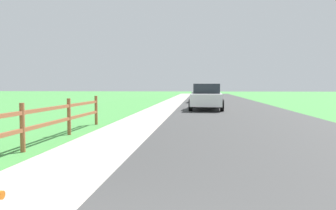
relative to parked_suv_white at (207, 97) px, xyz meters
name	(u,v)px	position (x,y,z in m)	size (l,w,h in m)	color
ground_plane	(182,104)	(-1.96, 6.48, -0.80)	(120.00, 120.00, 0.00)	#448E42
road_asphalt	(222,103)	(1.54, 8.48, -0.80)	(7.00, 66.00, 0.01)	#3B3B3B
curb_concrete	(150,102)	(-4.96, 8.48, -0.80)	(6.00, 66.00, 0.01)	#B0A79D
grass_verge	(134,102)	(-6.46, 8.48, -0.80)	(5.00, 66.00, 0.00)	#448E42
rail_fence	(22,124)	(-4.44, -13.67, -0.15)	(0.11, 10.34, 1.12)	brown
parked_suv_white	(207,97)	(0.00, 0.00, 0.00)	(2.22, 4.89, 1.63)	white
parked_car_silver	(204,94)	(-0.08, 9.42, -0.04)	(2.30, 4.86, 1.54)	#B7BABF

